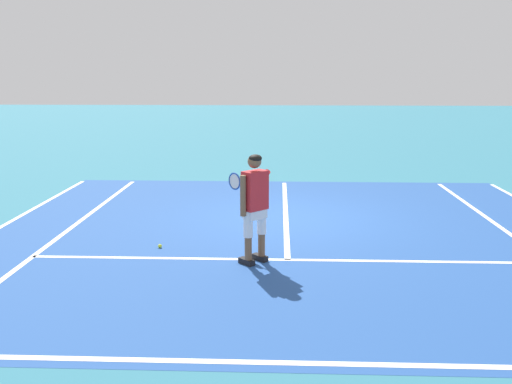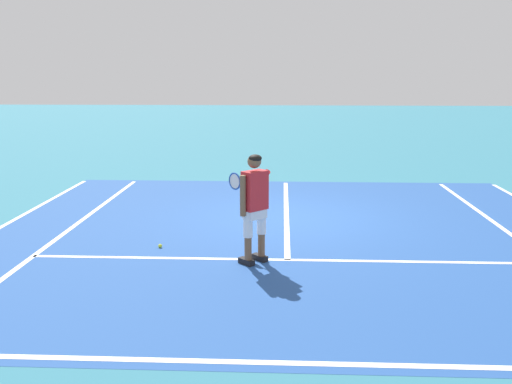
# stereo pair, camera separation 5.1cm
# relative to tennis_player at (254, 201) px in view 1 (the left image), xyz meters

# --- Properties ---
(ground_plane) EXTENTS (80.00, 80.00, 0.00)m
(ground_plane) POSITION_rel_tennis_player_xyz_m (0.53, 2.81, -0.99)
(ground_plane) COLOR teal
(court_inner_surface) EXTENTS (10.98, 10.08, 0.00)m
(court_inner_surface) POSITION_rel_tennis_player_xyz_m (0.53, 1.70, -0.99)
(court_inner_surface) COLOR #234C93
(court_inner_surface) RESTS_ON ground
(line_baseline) EXTENTS (10.98, 0.10, 0.01)m
(line_baseline) POSITION_rel_tennis_player_xyz_m (0.53, -3.14, -0.99)
(line_baseline) COLOR white
(line_baseline) RESTS_ON ground
(line_service) EXTENTS (8.23, 0.10, 0.01)m
(line_service) POSITION_rel_tennis_player_xyz_m (0.53, 0.14, -0.99)
(line_service) COLOR white
(line_service) RESTS_ON ground
(line_centre_service) EXTENTS (0.10, 6.40, 0.01)m
(line_centre_service) POSITION_rel_tennis_player_xyz_m (0.53, 3.34, -0.99)
(line_centre_service) COLOR white
(line_centre_service) RESTS_ON ground
(line_singles_left) EXTENTS (0.10, 9.68, 0.01)m
(line_singles_left) POSITION_rel_tennis_player_xyz_m (-3.59, 1.70, -0.99)
(line_singles_left) COLOR white
(line_singles_left) RESTS_ON ground
(line_singles_right) EXTENTS (0.10, 9.68, 0.01)m
(line_singles_right) POSITION_rel_tennis_player_xyz_m (4.64, 1.70, -0.99)
(line_singles_right) COLOR white
(line_singles_right) RESTS_ON ground
(tennis_player) EXTENTS (0.74, 1.16, 1.71)m
(tennis_player) POSITION_rel_tennis_player_xyz_m (0.00, 0.00, 0.00)
(tennis_player) COLOR black
(tennis_player) RESTS_ON ground
(tennis_ball_near_feet) EXTENTS (0.07, 0.07, 0.07)m
(tennis_ball_near_feet) POSITION_rel_tennis_player_xyz_m (-1.63, 0.68, -0.96)
(tennis_ball_near_feet) COLOR #CCE02D
(tennis_ball_near_feet) RESTS_ON ground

